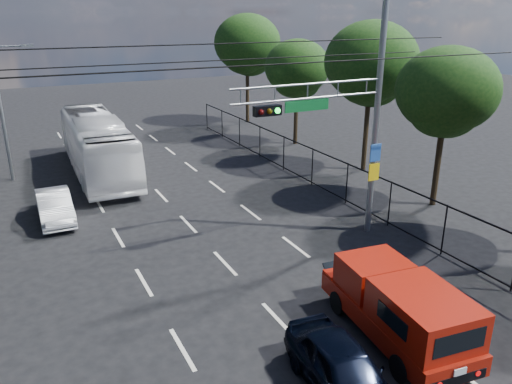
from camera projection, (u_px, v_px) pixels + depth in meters
lane_markings at (174, 209)px, 23.20m from camera, size 6.12×38.00×0.01m
signal_mast at (352, 108)px, 18.62m from camera, size 6.43×0.39×9.50m
streetlight_left at (4, 108)px, 25.89m from camera, size 2.09×0.22×7.08m
utility_wires at (210, 57)px, 16.41m from camera, size 22.00×5.04×0.74m
fence_right at (332, 176)px, 24.54m from camera, size 0.06×34.03×2.00m
tree_right_b at (446, 98)px, 22.07m from camera, size 4.50×4.50×7.31m
tree_right_c at (371, 68)px, 27.13m from camera, size 5.10×5.10×8.29m
tree_right_d at (297, 72)px, 33.13m from camera, size 4.32×4.32×7.02m
tree_right_e at (247, 48)px, 39.56m from camera, size 5.28×5.28×8.58m
red_pickup at (398, 306)px, 13.64m from camera, size 2.50×5.47×1.97m
navy_hatchback at (343, 371)px, 11.74m from camera, size 1.95×4.07×1.34m
white_bus at (97, 145)px, 27.93m from camera, size 3.02×11.63×3.22m
white_van at (55, 206)px, 21.74m from camera, size 1.40×3.93×1.29m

